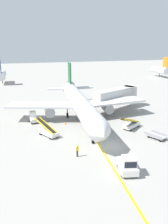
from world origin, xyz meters
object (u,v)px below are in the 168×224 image
Objects in this scene: belt_loader_forward_hold at (48,131)px; safety_cone_nose_right at (66,123)px; baggage_cart_loaded at (156,136)px; pushback_tug at (128,165)px; belt_loader_aft_hold at (131,124)px; safety_cone_nose_left at (89,116)px; ground_crew_marshaller at (77,150)px; airliner at (79,103)px; jet_bridge at (119,94)px; baggage_tug_near_wing at (33,118)px.

belt_loader_forward_hold reaches higher than safety_cone_nose_right.
baggage_cart_loaded is at bearing -40.89° from safety_cone_nose_right.
belt_loader_aft_hold reaches higher than pushback_tug.
safety_cone_nose_left is (9.52, 7.33, -0.56)m from belt_loader_forward_hold.
pushback_tug is 15.87m from belt_loader_forward_hold.
safety_cone_nose_right is at bearing 139.11° from baggage_cart_loaded.
safety_cone_nose_left is at bearing 117.24° from baggage_cart_loaded.
pushback_tug is 0.79× the size of belt_loader_forward_hold.
airliner is at bearing 73.67° from ground_crew_marshaller.
belt_loader_aft_hold reaches higher than baggage_cart_loaded.
belt_loader_aft_hold is at bearing -45.72° from airliner.
jet_bridge is at bearing 27.28° from safety_cone_nose_left.
ground_crew_marshaller is (4.50, -16.10, -0.02)m from baggage_tug_near_wing.
baggage_tug_near_wing is 5.87× the size of safety_cone_nose_left.
jet_bridge is 3.38× the size of baggage_cart_loaded.
jet_bridge is at bearing 76.01° from belt_loader_aft_hold.
belt_loader_aft_hold is at bearing -26.82° from baggage_tug_near_wing.
belt_loader_forward_hold reaches higher than ground_crew_marshaller.
ground_crew_marshaller is at bearing -74.38° from baggage_tug_near_wing.
airliner is 16.35m from baggage_cart_loaded.
airliner reaches higher than ground_crew_marshaller.
baggage_tug_near_wing is 16.72m from ground_crew_marshaller.
belt_loader_aft_hold is at bearing -103.99° from jet_bridge.
belt_loader_aft_hold is at bearing -26.39° from safety_cone_nose_right.
baggage_cart_loaded is 16.58m from safety_cone_nose_right.
belt_loader_aft_hold is (7.54, -7.73, -2.64)m from airliner.
ground_crew_marshaller is 13.19m from safety_cone_nose_right.
ground_crew_marshaller is at bearing 130.32° from pushback_tug.
baggage_tug_near_wing is 0.53× the size of belt_loader_aft_hold.
jet_bridge reaches higher than baggage_cart_loaded.
airliner is 9.39m from baggage_tug_near_wing.
ground_crew_marshaller is at bearing -147.36° from belt_loader_aft_hold.
safety_cone_nose_left is 1.00× the size of safety_cone_nose_right.
airliner is 7.19× the size of belt_loader_aft_hold.
jet_bridge reaches higher than pushback_tug.
pushback_tug is at bearing -139.13° from baggage_cart_loaded.
airliner is 7.10× the size of belt_loader_forward_hold.
jet_bridge is 2.55× the size of belt_loader_forward_hold.
baggage_tug_near_wing reaches higher than baggage_cart_loaded.
jet_bridge is 10.00m from safety_cone_nose_left.
safety_cone_nose_right is (1.20, 13.11, -0.69)m from ground_crew_marshaller.
belt_loader_forward_hold reaches higher than baggage_cart_loaded.
safety_cone_nose_left is (6.77, 15.79, -0.69)m from ground_crew_marshaller.
airliner is 11.11m from belt_loader_aft_hold.
belt_loader_aft_hold is 14.32m from ground_crew_marshaller.
pushback_tug is 1.52× the size of baggage_tug_near_wing.
airliner is at bearing -171.40° from safety_cone_nose_left.
jet_bridge is at bearing 26.64° from safety_cone_nose_right.
baggage_cart_loaded is (1.67, -5.46, -0.31)m from belt_loader_aft_hold.
airliner is 9.43× the size of baggage_cart_loaded.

